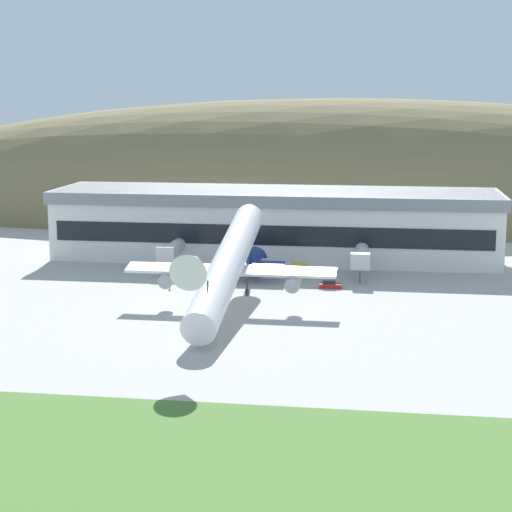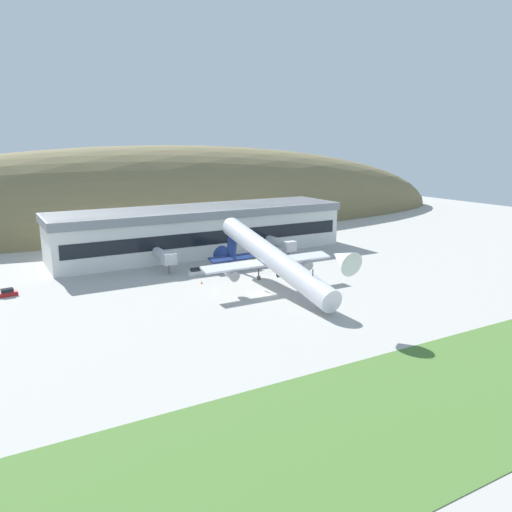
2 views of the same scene
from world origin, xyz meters
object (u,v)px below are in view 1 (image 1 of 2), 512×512
service_car_0 (330,285)px  service_car_2 (193,277)px  jetway_0 (171,250)px  traffic_cone_0 (170,289)px  fuel_truck (283,270)px  terminal_building (275,220)px  cargo_airplane (229,265)px  jetway_1 (361,256)px

service_car_0 → service_car_2: size_ratio=0.93×
jetway_0 → traffic_cone_0: (3.56, -15.79, -3.71)m
fuel_truck → service_car_0: bearing=-37.4°
fuel_truck → traffic_cone_0: 21.99m
terminal_building → cargo_airplane: cargo_airplane is taller
traffic_cone_0 → jetway_1: bearing=25.0°
jetway_0 → traffic_cone_0: jetway_0 is taller
service_car_2 → service_car_0: bearing=-6.2°
jetway_1 → jetway_0: bearing=178.5°
jetway_1 → service_car_0: jetway_1 is taller
terminal_building → cargo_airplane: size_ratio=1.62×
jetway_0 → fuel_truck: bearing=-8.1°
terminal_building → traffic_cone_0: terminal_building is taller
service_car_2 → fuel_truck: fuel_truck is taller
fuel_truck → jetway_0: bearing=171.9°
terminal_building → jetway_0: terminal_building is taller
cargo_airplane → service_car_0: bearing=50.2°
jetway_0 → terminal_building: bearing=43.7°
fuel_truck → traffic_cone_0: bearing=-144.5°
service_car_2 → fuel_truck: 16.34m
jetway_0 → traffic_cone_0: 16.61m
terminal_building → service_car_2: size_ratio=21.58×
terminal_building → jetway_0: 24.58m
jetway_1 → service_car_2: 30.63m
jetway_0 → jetway_1: 35.47m
cargo_airplane → service_car_2: bearing=117.0°
terminal_building → service_car_0: 30.57m
service_car_0 → service_car_2: 24.95m
jetway_1 → service_car_2: bearing=-168.0°
cargo_airplane → service_car_0: (14.54, 17.45, -6.47)m
jetway_1 → cargo_airplane: (-19.52, -26.48, 3.07)m
cargo_airplane → traffic_cone_0: 18.28m
jetway_0 → traffic_cone_0: size_ratio=19.72×
service_car_2 → traffic_cone_0: 8.80m
jetway_1 → traffic_cone_0: jetway_1 is taller
jetway_1 → service_car_2: size_ratio=3.17×
service_car_0 → jetway_1: bearing=61.1°
jetway_0 → fuel_truck: 21.77m
jetway_0 → jetway_1: bearing=-1.5°
fuel_truck → terminal_building: bearing=101.1°
jetway_1 → fuel_truck: 14.39m
jetway_1 → cargo_airplane: bearing=-126.4°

